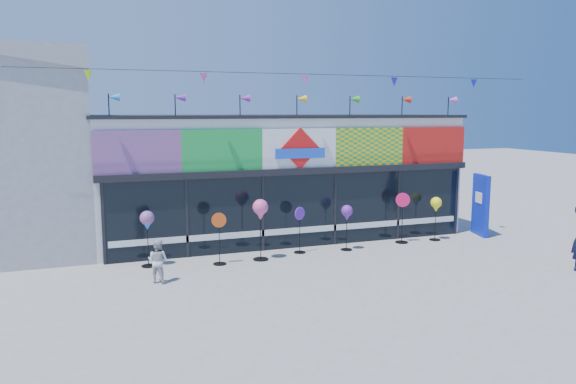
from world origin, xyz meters
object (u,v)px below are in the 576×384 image
spinner_5 (402,216)px  spinner_0 (147,222)px  child (158,261)px  spinner_2 (260,211)px  spinner_6 (436,206)px  blue_sign (481,205)px  spinner_3 (300,229)px  spinner_4 (347,214)px  spinner_1 (219,237)px

spinner_5 → spinner_0: bearing=-179.5°
spinner_5 → child: 8.12m
spinner_2 → spinner_6: 6.16m
spinner_2 → spinner_5: spinner_2 is taller
spinner_5 → blue_sign: bearing=1.5°
child → spinner_3: bearing=-125.2°
spinner_4 → spinner_6: spinner_6 is taller
spinner_1 → spinner_5: bearing=4.9°
blue_sign → spinner_2: bearing=-162.2°
spinner_2 → spinner_3: (1.34, 0.37, -0.67)m
blue_sign → spinner_0: 11.14m
spinner_3 → spinner_6: bearing=0.3°
blue_sign → spinner_2: blue_sign is taller
spinner_0 → spinner_5: size_ratio=0.95×
blue_sign → spinner_6: blue_sign is taller
blue_sign → spinner_5: 3.12m
spinner_2 → spinner_3: size_ratio=1.26×
spinner_2 → spinner_5: size_ratio=1.08×
spinner_0 → child: spinner_0 is taller
spinner_0 → spinner_2: 3.13m
spinner_6 → spinner_3: bearing=-179.7°
blue_sign → child: blue_sign is taller
blue_sign → spinner_4: bearing=-162.2°
blue_sign → spinner_3: 6.70m
spinner_3 → spinner_5: 3.58m
blue_sign → spinner_6: (-1.89, -0.14, 0.10)m
spinner_1 → spinner_3: spinner_1 is taller
spinner_6 → blue_sign: bearing=4.1°
blue_sign → spinner_0: (-11.13, -0.15, 0.19)m
spinner_1 → spinner_4: 4.05m
blue_sign → spinner_5: (-3.12, -0.08, -0.19)m
blue_sign → spinner_2: (-8.03, -0.53, 0.36)m
spinner_0 → child: size_ratio=1.41×
child → spinner_2: bearing=-123.4°
spinner_3 → spinner_5: bearing=1.3°
spinner_1 → spinner_6: size_ratio=1.01×
blue_sign → spinner_6: 1.90m
spinner_0 → spinner_4: bearing=-1.9°
spinner_4 → spinner_6: bearing=3.6°
spinner_4 → spinner_5: size_ratio=0.86×
spinner_3 → child: 4.65m
spinner_1 → spinner_3: 2.60m
blue_sign → child: bearing=-157.2°
spinner_0 → spinner_2: size_ratio=0.88×
spinner_0 → spinner_5: spinner_5 is taller
blue_sign → spinner_3: blue_sign is taller
spinner_1 → child: spinner_1 is taller
spinner_2 → spinner_4: bearing=3.9°
spinner_4 → spinner_0: bearing=178.1°
blue_sign → spinner_2: 8.06m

